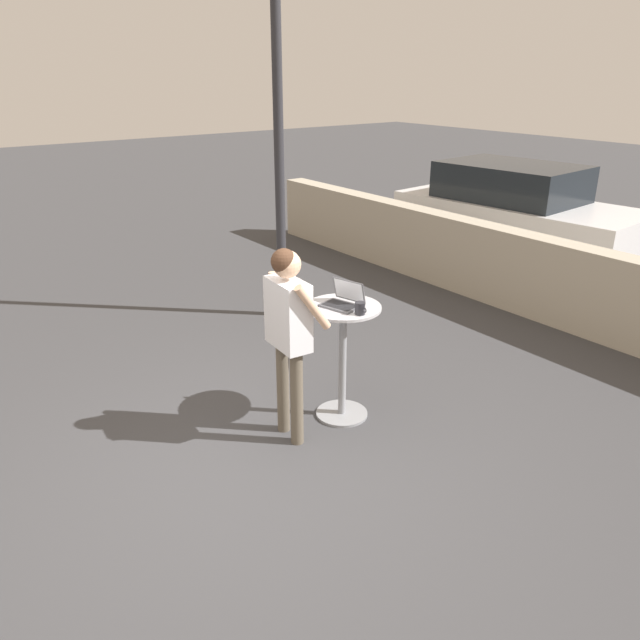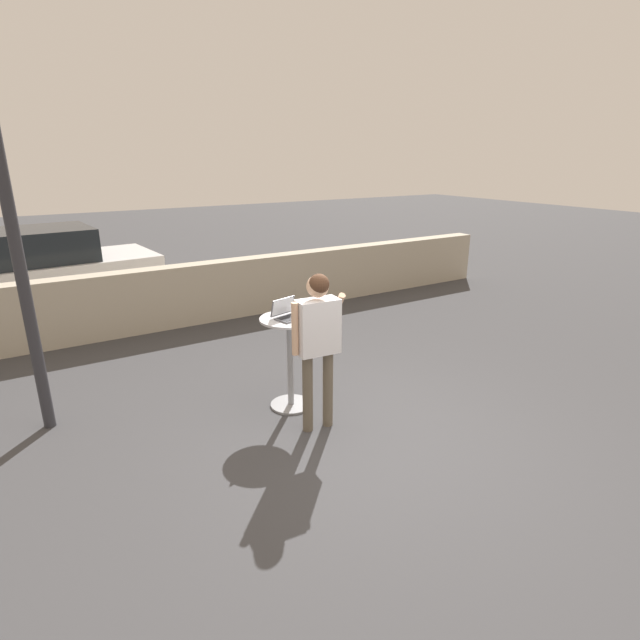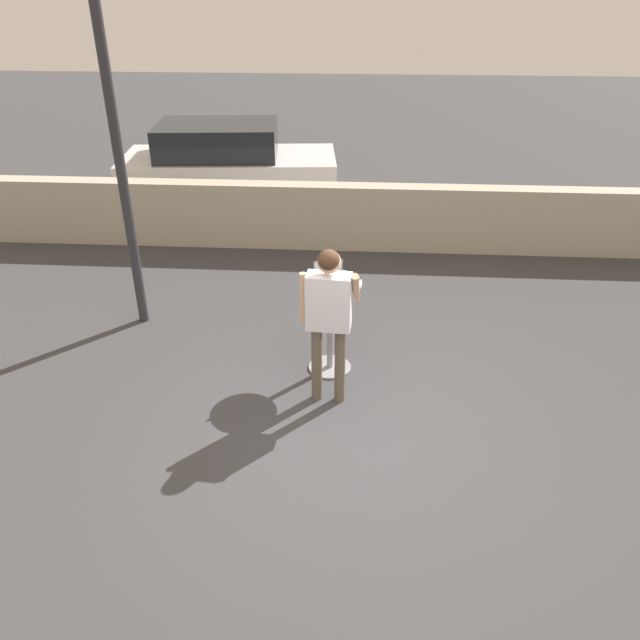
{
  "view_description": "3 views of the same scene",
  "coord_description": "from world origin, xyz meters",
  "px_view_note": "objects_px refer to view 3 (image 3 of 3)",
  "views": [
    {
      "loc": [
        3.66,
        -2.0,
        3.03
      ],
      "look_at": [
        -0.07,
        0.76,
        1.15
      ],
      "focal_mm": 35.0,
      "sensor_mm": 36.0,
      "label": 1
    },
    {
      "loc": [
        -2.79,
        -3.49,
        2.82
      ],
      "look_at": [
        -0.17,
        0.77,
        1.16
      ],
      "focal_mm": 28.0,
      "sensor_mm": 36.0,
      "label": 2
    },
    {
      "loc": [
        -0.03,
        -4.76,
        3.95
      ],
      "look_at": [
        -0.4,
        0.78,
        0.86
      ],
      "focal_mm": 35.0,
      "sensor_mm": 36.0,
      "label": 3
    }
  ],
  "objects_px": {
    "cafe_table": "(330,316)",
    "coffee_mug": "(353,278)",
    "parked_car_near_street": "(227,167)",
    "standing_person": "(329,307)",
    "street_lamp": "(103,59)",
    "laptop": "(329,277)"
  },
  "relations": [
    {
      "from": "coffee_mug",
      "to": "standing_person",
      "type": "bearing_deg",
      "value": -111.15
    },
    {
      "from": "street_lamp",
      "to": "standing_person",
      "type": "bearing_deg",
      "value": -32.12
    },
    {
      "from": "cafe_table",
      "to": "parked_car_near_street",
      "type": "relative_size",
      "value": 0.27
    },
    {
      "from": "standing_person",
      "to": "street_lamp",
      "type": "height_order",
      "value": "street_lamp"
    },
    {
      "from": "cafe_table",
      "to": "standing_person",
      "type": "relative_size",
      "value": 0.64
    },
    {
      "from": "cafe_table",
      "to": "standing_person",
      "type": "height_order",
      "value": "standing_person"
    },
    {
      "from": "coffee_mug",
      "to": "parked_car_near_street",
      "type": "xyz_separation_m",
      "value": [
        -2.43,
        5.35,
        -0.33
      ]
    },
    {
      "from": "cafe_table",
      "to": "parked_car_near_street",
      "type": "height_order",
      "value": "parked_car_near_street"
    },
    {
      "from": "standing_person",
      "to": "street_lamp",
      "type": "relative_size",
      "value": 0.34
    },
    {
      "from": "standing_person",
      "to": "parked_car_near_street",
      "type": "height_order",
      "value": "standing_person"
    },
    {
      "from": "cafe_table",
      "to": "coffee_mug",
      "type": "distance_m",
      "value": 0.53
    },
    {
      "from": "cafe_table",
      "to": "standing_person",
      "type": "xyz_separation_m",
      "value": [
        0.01,
        -0.59,
        0.43
      ]
    },
    {
      "from": "coffee_mug",
      "to": "street_lamp",
      "type": "relative_size",
      "value": 0.03
    },
    {
      "from": "laptop",
      "to": "parked_car_near_street",
      "type": "height_order",
      "value": "parked_car_near_street"
    },
    {
      "from": "coffee_mug",
      "to": "cafe_table",
      "type": "bearing_deg",
      "value": 177.92
    },
    {
      "from": "cafe_table",
      "to": "street_lamp",
      "type": "distance_m",
      "value": 3.64
    },
    {
      "from": "cafe_table",
      "to": "street_lamp",
      "type": "xyz_separation_m",
      "value": [
        -2.47,
        0.97,
        2.49
      ]
    },
    {
      "from": "parked_car_near_street",
      "to": "street_lamp",
      "type": "height_order",
      "value": "street_lamp"
    },
    {
      "from": "coffee_mug",
      "to": "street_lamp",
      "type": "distance_m",
      "value": 3.52
    },
    {
      "from": "cafe_table",
      "to": "street_lamp",
      "type": "bearing_deg",
      "value": 158.58
    },
    {
      "from": "cafe_table",
      "to": "parked_car_near_street",
      "type": "bearing_deg",
      "value": 112.31
    },
    {
      "from": "cafe_table",
      "to": "laptop",
      "type": "bearing_deg",
      "value": 150.38
    }
  ]
}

